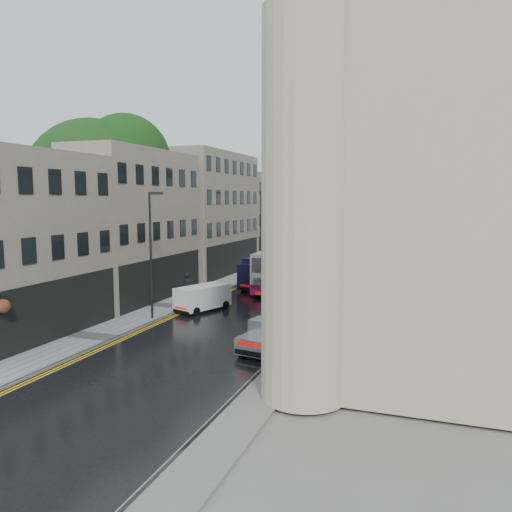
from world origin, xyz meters
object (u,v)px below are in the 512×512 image
Objects in this scene: cream_bus at (262,272)px; white_van at (180,299)px; lamp_post_far at (261,232)px; pedestrian at (187,286)px; white_lorry at (276,294)px; lamp_post_near at (151,256)px; silver_hatchback at (243,338)px; tree_far at (180,212)px; navy_van at (243,274)px; tree_near at (93,207)px.

white_van is at bearing -111.00° from cream_bus.
pedestrian is at bearing -93.19° from lamp_post_far.
white_lorry is 7.95m from white_van.
lamp_post_near reaches higher than white_van.
lamp_post_near is at bearing 160.57° from silver_hatchback.
tree_far is 11.99m from navy_van.
tree_far is at bearing 126.51° from white_lorry.
lamp_post_near is (7.53, -4.48, -2.92)m from tree_near.
tree_near is 3.09× the size of silver_hatchback.
navy_van reaches higher than white_van.
pedestrian is (6.80, 1.72, -5.86)m from tree_near.
tree_far is 1.51× the size of white_lorry.
lamp_post_far is at bearing 112.68° from navy_van.
white_lorry is (4.58, -10.95, 0.47)m from cream_bus.
lamp_post_near is at bearing -30.72° from tree_near.
tree_near reaches higher than lamp_post_near.
white_van is 0.70× the size of navy_van.
tree_near reaches higher than pedestrian.
pedestrian is at bearing 14.19° from tree_near.
lamp_post_near is (-7.88, 4.73, 3.17)m from silver_hatchback.
lamp_post_near reaches higher than white_lorry.
navy_van is at bearing 103.63° from white_van.
silver_hatchback is 17.09m from navy_van.
white_van is at bearing 146.79° from silver_hatchback.
lamp_post_near is (-0.67, -2.42, 3.13)m from white_van.
cream_bus is at bearing -0.06° from navy_van.
white_van is (-2.86, -8.46, -0.82)m from cream_bus.
tree_far is 8.33m from lamp_post_far.
tree_far is at bearing 146.14° from cream_bus.
lamp_post_near reaches higher than cream_bus.
tree_near is 1.72× the size of lamp_post_far.
pedestrian is at bearing -134.61° from cream_bus.
white_lorry is 2.13× the size of white_van.
silver_hatchback is at bearing 133.70° from pedestrian.
navy_van is at bearing 114.45° from white_lorry.
pedestrian reaches higher than silver_hatchback.
white_van is (-7.21, 7.15, 0.04)m from silver_hatchback.
tree_near reaches higher than silver_hatchback.
silver_hatchback is (-0.23, -4.66, -1.32)m from white_lorry.
cream_bus is (10.76, -6.60, -4.51)m from tree_far.
white_lorry is at bearing 98.70° from silver_hatchback.
tree_near is 10.39m from white_van.
tree_near is 9.14m from pedestrian.
tree_near is 18.54m from lamp_post_far.
navy_van reaches higher than pedestrian.
cream_bus is 2.77× the size of silver_hatchback.
pedestrian is (-1.40, 3.78, 0.19)m from white_van.
tree_near is 13.80m from cream_bus.
silver_hatchback is 27.35m from lamp_post_far.
lamp_post_near reaches higher than pedestrian.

